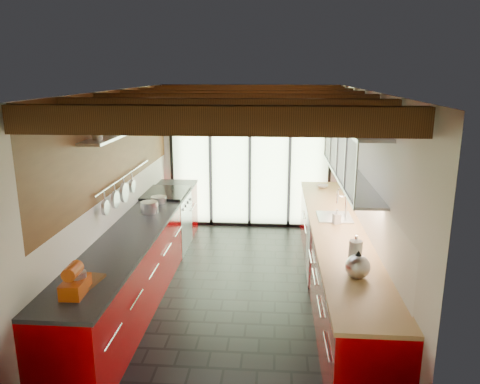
{
  "coord_description": "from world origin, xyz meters",
  "views": [
    {
      "loc": [
        0.47,
        -5.69,
        2.83
      ],
      "look_at": [
        -0.0,
        0.4,
        1.25
      ],
      "focal_mm": 35.0,
      "sensor_mm": 36.0,
      "label": 1
    }
  ],
  "objects_px": {
    "kettle": "(358,265)",
    "bowl": "(323,186)",
    "soap_bottle": "(337,216)",
    "stand_mixer": "(75,282)",
    "paper_towel": "(355,256)"
  },
  "relations": [
    {
      "from": "kettle",
      "to": "bowl",
      "type": "bearing_deg",
      "value": 90.0
    },
    {
      "from": "soap_bottle",
      "to": "bowl",
      "type": "height_order",
      "value": "soap_bottle"
    },
    {
      "from": "stand_mixer",
      "to": "kettle",
      "type": "bearing_deg",
      "value": 11.99
    },
    {
      "from": "kettle",
      "to": "soap_bottle",
      "type": "distance_m",
      "value": 1.62
    },
    {
      "from": "soap_bottle",
      "to": "stand_mixer",
      "type": "bearing_deg",
      "value": -139.57
    },
    {
      "from": "paper_towel",
      "to": "bowl",
      "type": "xyz_separation_m",
      "value": [
        0.0,
        3.38,
        -0.13
      ]
    },
    {
      "from": "paper_towel",
      "to": "bowl",
      "type": "distance_m",
      "value": 3.38
    },
    {
      "from": "bowl",
      "to": "paper_towel",
      "type": "bearing_deg",
      "value": -90.0
    },
    {
      "from": "stand_mixer",
      "to": "paper_towel",
      "type": "relative_size",
      "value": 0.91
    },
    {
      "from": "stand_mixer",
      "to": "bowl",
      "type": "distance_m",
      "value": 4.82
    },
    {
      "from": "stand_mixer",
      "to": "soap_bottle",
      "type": "bearing_deg",
      "value": 40.43
    },
    {
      "from": "bowl",
      "to": "stand_mixer",
      "type": "bearing_deg",
      "value": -121.84
    },
    {
      "from": "paper_towel",
      "to": "stand_mixer",
      "type": "bearing_deg",
      "value": -164.33
    },
    {
      "from": "paper_towel",
      "to": "bowl",
      "type": "bearing_deg",
      "value": 90.0
    },
    {
      "from": "kettle",
      "to": "paper_towel",
      "type": "relative_size",
      "value": 0.85
    }
  ]
}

